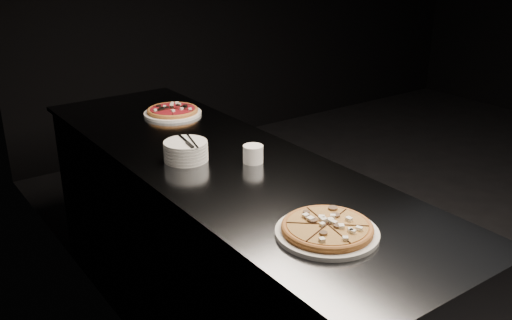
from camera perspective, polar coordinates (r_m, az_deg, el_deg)
floor at (r=4.27m, az=21.75°, el=-5.19°), size 5.00×5.00×0.00m
wall_left at (r=2.16m, az=-12.40°, el=9.99°), size 0.02×5.00×2.80m
counter at (r=2.66m, az=-3.39°, el=-9.05°), size 0.74×2.44×0.92m
pizza_mushroom at (r=1.85m, az=7.13°, el=-6.89°), size 0.38×0.38×0.04m
pizza_tomato at (r=3.07m, az=-8.33°, el=4.85°), size 0.31×0.31×0.04m
plate_stack at (r=2.43m, az=-7.03°, el=0.92°), size 0.19×0.19×0.08m
cutlery at (r=2.41m, az=-6.76°, el=1.83°), size 0.09×0.19×0.01m
ramekin at (r=2.39m, az=-0.29°, el=0.66°), size 0.09×0.09×0.07m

